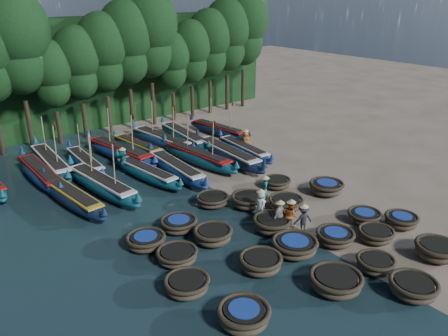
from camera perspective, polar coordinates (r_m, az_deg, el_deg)
ground at (r=25.90m, az=4.57°, el=-5.95°), size 120.00×120.00×0.00m
foliage_wall at (r=43.57m, az=-17.32°, el=11.73°), size 40.00×3.00×10.00m
coracle_3 at (r=20.91m, az=23.49°, el=-14.10°), size 2.54×2.54×0.77m
coracle_4 at (r=23.93m, az=26.02°, el=-9.59°), size 2.28×2.28×0.84m
coracle_5 at (r=17.89m, az=2.60°, el=-18.66°), size 2.42×2.42×0.84m
coracle_6 at (r=20.20m, az=14.39°, el=-14.14°), size 2.65×2.65×0.79m
coracle_7 at (r=21.92m, az=19.18°, el=-11.71°), size 1.83×1.83×0.71m
coracle_8 at (r=24.30m, az=19.23°, el=-8.18°), size 1.90×1.90×0.70m
coracle_9 at (r=26.13m, az=22.17°, el=-6.34°), size 2.13×2.13×0.73m
coracle_10 at (r=19.56m, az=-4.85°, el=-14.92°), size 2.03×2.03×0.71m
coracle_11 at (r=20.81m, az=4.80°, el=-12.19°), size 2.07×2.07×0.80m
coracle_12 at (r=22.21m, az=9.22°, el=-10.00°), size 2.59×2.59×0.80m
coracle_13 at (r=23.44m, az=14.32°, el=-8.70°), size 2.11×2.11×0.73m
coracle_14 at (r=25.98m, az=17.85°, el=-6.01°), size 2.03×2.03×0.65m
coracle_15 at (r=21.48m, az=-6.14°, el=-11.27°), size 2.04×2.04×0.68m
coracle_16 at (r=22.79m, az=-1.44°, el=-8.72°), size 2.06×2.06×0.83m
coracle_17 at (r=23.94m, az=6.31°, el=-7.23°), size 2.58×2.58×0.83m
coracle_18 at (r=26.44m, az=8.09°, el=-4.52°), size 2.15×2.15×0.70m
coracle_19 at (r=28.79m, az=13.25°, el=-2.44°), size 2.60×2.60×0.82m
coracle_20 at (r=22.77m, az=-10.17°, el=-9.32°), size 2.35×2.35×0.72m
coracle_21 at (r=24.04m, az=-5.92°, el=-7.26°), size 2.04×2.04×0.71m
coracle_22 at (r=26.59m, az=-1.53°, el=-4.17°), size 2.40×2.40×0.67m
coracle_23 at (r=26.40m, az=3.20°, el=-4.23°), size 2.34×2.34×0.79m
coracle_24 at (r=29.12m, az=6.93°, el=-1.89°), size 2.04×2.04×0.67m
long_boat_2 at (r=28.11m, az=-19.26°, el=-3.61°), size 2.20×8.05×1.42m
long_boat_3 at (r=29.19m, az=-15.69°, el=-2.08°), size 2.39×8.73×3.73m
long_boat_4 at (r=30.55m, az=-10.05°, el=-0.63°), size 2.18×7.59×1.34m
long_boat_5 at (r=30.90m, az=-6.28°, el=-0.07°), size 1.90×8.19×1.44m
long_boat_6 at (r=32.87m, az=-3.44°, el=1.48°), size 2.27×8.53×3.64m
long_boat_7 at (r=33.26m, az=0.47°, el=1.82°), size 2.12×9.03×1.59m
long_boat_8 at (r=34.67m, az=2.62°, el=2.45°), size 1.95×7.26×1.28m
long_boat_10 at (r=32.32m, az=-22.85°, el=-0.70°), size 1.51×8.52×1.50m
long_boat_11 at (r=34.09m, az=-21.70°, el=0.68°), size 2.03×8.82×3.75m
long_boat_12 at (r=33.63m, az=-17.69°, el=0.77°), size 1.65×7.38×3.14m
long_boat_13 at (r=34.67m, az=-13.48°, el=2.06°), size 2.94×8.93×3.84m
long_boat_14 at (r=35.91m, az=-11.16°, el=2.76°), size 1.97×7.29×1.29m
long_boat_15 at (r=36.95m, az=-8.20°, el=3.67°), size 2.35×8.64×3.69m
long_boat_16 at (r=37.63m, az=-5.25°, el=4.14°), size 2.38×8.64×1.53m
long_boat_17 at (r=39.47m, az=-0.71°, el=5.00°), size 2.22×7.62×3.26m
fisherman_0 at (r=24.95m, az=4.78°, el=-4.68°), size 0.71×0.95×1.97m
fisherman_1 at (r=26.73m, az=5.35°, el=-2.73°), size 0.70×0.76×1.94m
fisherman_2 at (r=24.05m, az=8.70°, el=-6.02°), size 0.91×1.02×1.93m
fisherman_3 at (r=23.94m, az=10.29°, el=-6.47°), size 1.18×0.92×1.81m
fisherman_4 at (r=23.99m, az=7.29°, el=-6.05°), size 1.05×0.61×1.88m
fisherman_5 at (r=31.99m, az=-13.05°, el=1.01°), size 1.07×1.76×2.01m
fisherman_6 at (r=35.28m, az=2.81°, el=3.61°), size 0.70×0.96×2.01m
tree_4 at (r=37.71m, az=-25.67°, el=14.77°), size 5.34×5.34×12.58m
tree_5 at (r=38.67m, az=-21.69°, el=11.42°), size 3.68×3.68×8.68m
tree_6 at (r=39.30m, az=-18.60°, el=12.98°), size 4.09×4.09×9.65m
tree_7 at (r=40.08m, az=-15.58°, el=14.45°), size 4.51×4.51×10.63m
tree_8 at (r=40.97m, az=-12.65°, el=15.82°), size 4.92×4.92×11.60m
tree_9 at (r=41.99m, az=-9.82°, el=17.09°), size 5.34×5.34×12.58m
tree_10 at (r=43.46m, az=-6.88°, el=13.82°), size 3.68×3.68×8.68m
tree_11 at (r=44.63m, az=-4.34°, el=15.01°), size 4.09×4.09×9.65m
tree_12 at (r=45.89m, az=-1.91°, el=16.10°), size 4.51×4.51×10.63m
tree_13 at (r=47.24m, az=0.40°, el=17.11°), size 4.92×4.92×11.60m
tree_14 at (r=48.67m, az=2.61°, el=18.04°), size 5.34×5.34×12.58m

